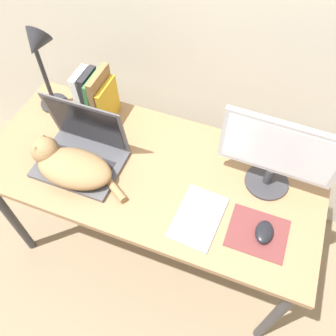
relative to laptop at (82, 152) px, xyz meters
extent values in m
plane|color=#847056|center=(0.29, -0.28, -0.81)|extent=(12.00, 12.00, 0.00)
cube|color=#93704C|center=(0.29, 0.05, -0.07)|extent=(1.47, 0.66, 0.03)
cylinder|color=#38383D|center=(-0.39, -0.23, -0.45)|extent=(0.04, 0.04, 0.73)
cylinder|color=#38383D|center=(0.98, -0.23, -0.45)|extent=(0.04, 0.04, 0.73)
cylinder|color=#38383D|center=(-0.39, 0.34, -0.45)|extent=(0.04, 0.04, 0.73)
cylinder|color=#38383D|center=(0.98, 0.34, -0.45)|extent=(0.04, 0.04, 0.73)
cube|color=#4C4C51|center=(0.00, -0.03, -0.04)|extent=(0.36, 0.27, 0.02)
cube|color=#28282D|center=(0.00, -0.05, -0.03)|extent=(0.29, 0.14, 0.00)
cube|color=#4C4C51|center=(0.00, 0.08, 0.10)|extent=(0.36, 0.05, 0.27)
cube|color=black|center=(0.00, 0.07, 0.10)|extent=(0.32, 0.04, 0.23)
ellipsoid|color=#99754C|center=(0.01, -0.09, 0.00)|extent=(0.33, 0.20, 0.11)
sphere|color=#99754C|center=(-0.13, -0.07, 0.03)|extent=(0.12, 0.12, 0.12)
cone|color=#99754C|center=(-0.14, -0.03, 0.07)|extent=(0.04, 0.04, 0.03)
cone|color=#99754C|center=(-0.14, -0.10, 0.07)|extent=(0.04, 0.04, 0.03)
cylinder|color=#99754C|center=(0.20, -0.10, -0.04)|extent=(0.14, 0.10, 0.03)
cylinder|color=#333338|center=(0.77, 0.16, -0.05)|extent=(0.18, 0.18, 0.01)
cylinder|color=#333338|center=(0.77, 0.16, 0.00)|extent=(0.04, 0.04, 0.08)
cube|color=#B2B2B7|center=(0.77, 0.16, 0.17)|extent=(0.45, 0.03, 0.26)
cube|color=silver|center=(0.77, 0.15, 0.17)|extent=(0.41, 0.01, 0.23)
cube|color=brown|center=(0.79, -0.08, -0.05)|extent=(0.22, 0.19, 0.00)
ellipsoid|color=black|center=(0.81, -0.07, -0.04)|extent=(0.07, 0.10, 0.03)
cube|color=white|center=(-0.13, 0.27, 0.06)|extent=(0.04, 0.12, 0.23)
cube|color=#232328|center=(-0.09, 0.27, 0.07)|extent=(0.03, 0.12, 0.24)
cube|color=#387A42|center=(-0.06, 0.27, 0.06)|extent=(0.03, 0.17, 0.24)
cube|color=olive|center=(-0.03, 0.27, 0.07)|extent=(0.03, 0.17, 0.25)
cube|color=gold|center=(0.00, 0.27, 0.05)|extent=(0.03, 0.16, 0.20)
cylinder|color=#28282D|center=(-0.30, 0.25, -0.05)|extent=(0.13, 0.13, 0.01)
cylinder|color=#28282D|center=(-0.30, 0.25, 0.15)|extent=(0.02, 0.02, 0.37)
cone|color=#28282D|center=(-0.25, 0.21, 0.33)|extent=(0.11, 0.13, 0.14)
cube|color=#99C6E0|center=(0.56, -0.09, -0.05)|extent=(0.18, 0.26, 0.01)
camera|label=1|loc=(0.68, -0.75, 1.19)|focal=38.00mm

